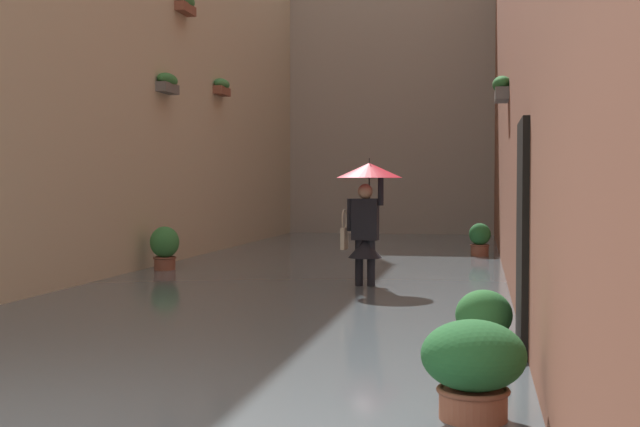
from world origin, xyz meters
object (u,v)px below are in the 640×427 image
object	(u,v)px
potted_plant_near_left	(473,370)
potted_plant_far_left	(480,241)
person_wading	(367,201)
potted_plant_mid_left	(484,325)
potted_plant_far_right	(165,249)

from	to	relation	value
potted_plant_near_left	potted_plant_far_left	size ratio (longest dim) A/B	0.93
person_wading	potted_plant_mid_left	bearing A→B (deg)	110.18
potted_plant_far_left	potted_plant_near_left	bearing A→B (deg)	89.87
person_wading	potted_plant_far_right	distance (m)	4.21
potted_plant_mid_left	potted_plant_near_left	bearing A→B (deg)	88.02
potted_plant_far_left	person_wading	bearing A→B (deg)	73.60
potted_plant_mid_left	potted_plant_far_left	distance (m)	10.06
potted_plant_mid_left	potted_plant_far_left	xyz separation A→B (m)	(0.05, -10.06, 0.06)
potted_plant_far_left	potted_plant_mid_left	bearing A→B (deg)	90.26
potted_plant_mid_left	potted_plant_far_right	world-z (taller)	potted_plant_far_right
potted_plant_mid_left	potted_plant_far_left	bearing A→B (deg)	-89.74
person_wading	potted_plant_near_left	bearing A→B (deg)	103.49
potted_plant_near_left	potted_plant_far_left	bearing A→B (deg)	-90.13
potted_plant_mid_left	potted_plant_near_left	size ratio (longest dim) A/B	0.91
potted_plant_near_left	potted_plant_far_left	distance (m)	12.17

